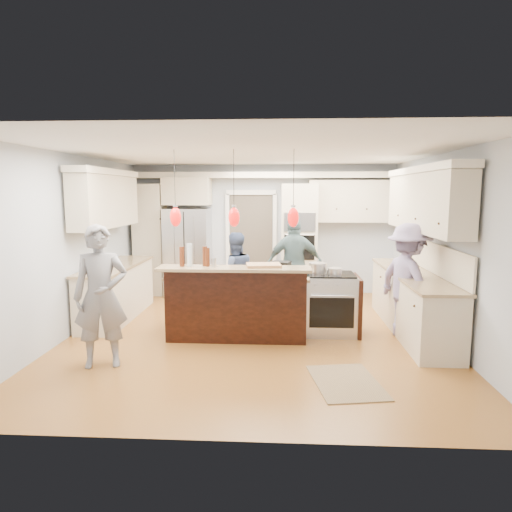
{
  "coord_description": "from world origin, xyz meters",
  "views": [
    {
      "loc": [
        0.4,
        -6.66,
        2.14
      ],
      "look_at": [
        0.0,
        0.35,
        1.15
      ],
      "focal_mm": 32.0,
      "sensor_mm": 36.0,
      "label": 1
    }
  ],
  "objects": [
    {
      "name": "person_bar_end",
      "position": [
        -1.8,
        -1.35,
        0.88
      ],
      "size": [
        0.73,
        0.58,
        1.76
      ],
      "primitive_type": "imported",
      "rotation": [
        0.0,
        0.0,
        0.28
      ],
      "color": "gray",
      "rests_on": "ground"
    },
    {
      "name": "person_range_side",
      "position": [
        2.25,
        0.0,
        0.85
      ],
      "size": [
        1.05,
        1.26,
        1.69
      ],
      "primitive_type": "imported",
      "rotation": [
        0.0,
        0.0,
        2.04
      ],
      "color": "#8D80AC",
      "rests_on": "ground"
    },
    {
      "name": "ground_plane",
      "position": [
        0.0,
        0.0,
        0.0
      ],
      "size": [
        6.0,
        6.0,
        0.0
      ],
      "primitive_type": "plane",
      "color": "#AF7930",
      "rests_on": "ground"
    },
    {
      "name": "kitchen_island",
      "position": [
        -0.25,
        0.07,
        0.48
      ],
      "size": [
        2.1,
        1.46,
        1.12
      ],
      "color": "black",
      "rests_on": "ground"
    },
    {
      "name": "beer_bottle_b",
      "position": [
        -0.97,
        -0.52,
        1.26
      ],
      "size": [
        0.09,
        0.09,
        0.27
      ],
      "primitive_type": "cylinder",
      "rotation": [
        0.0,
        0.0,
        -0.29
      ],
      "color": "#4D200D",
      "rests_on": "kitchen_island"
    },
    {
      "name": "beer_bottle_a",
      "position": [
        -0.66,
        -0.46,
        1.26
      ],
      "size": [
        0.09,
        0.09,
        0.28
      ],
      "primitive_type": "cylinder",
      "rotation": [
        0.0,
        0.0,
        0.3
      ],
      "color": "#4D200D",
      "rests_on": "kitchen_island"
    },
    {
      "name": "room_shell",
      "position": [
        0.0,
        0.0,
        1.82
      ],
      "size": [
        5.54,
        6.04,
        2.72
      ],
      "color": "#B2BCC6",
      "rests_on": "ground"
    },
    {
      "name": "beer_bottle_c",
      "position": [
        -0.62,
        -0.49,
        1.25
      ],
      "size": [
        0.08,
        0.08,
        0.26
      ],
      "primitive_type": "cylinder",
      "rotation": [
        0.0,
        0.0,
        -0.34
      ],
      "color": "#4D200D",
      "rests_on": "kitchen_island"
    },
    {
      "name": "island_range",
      "position": [
        1.16,
        0.15,
        0.46
      ],
      "size": [
        0.82,
        0.71,
        0.92
      ],
      "color": "#B7B7BC",
      "rests_on": "ground"
    },
    {
      "name": "drink_can",
      "position": [
        -0.53,
        -0.53,
        1.18
      ],
      "size": [
        0.07,
        0.07,
        0.12
      ],
      "primitive_type": "cylinder",
      "rotation": [
        0.0,
        0.0,
        -0.12
      ],
      "color": "#B7B7BC",
      "rests_on": "kitchen_island"
    },
    {
      "name": "pot_small",
      "position": [
        1.19,
        0.06,
        0.97
      ],
      "size": [
        0.2,
        0.2,
        0.1
      ],
      "primitive_type": "cylinder",
      "color": "#B7B7BC",
      "rests_on": "island_range"
    },
    {
      "name": "water_bottle",
      "position": [
        -0.87,
        -0.52,
        1.28
      ],
      "size": [
        0.1,
        0.1,
        0.32
      ],
      "primitive_type": "cylinder",
      "rotation": [
        0.0,
        0.0,
        -0.38
      ],
      "color": "silver",
      "rests_on": "kitchen_island"
    },
    {
      "name": "floor_rug",
      "position": [
        1.14,
        -1.71,
        0.01
      ],
      "size": [
        0.87,
        1.13,
        0.01
      ],
      "primitive_type": "cube",
      "rotation": [
        0.0,
        0.0,
        0.16
      ],
      "color": "#8F774E",
      "rests_on": "ground"
    },
    {
      "name": "left_cabinets",
      "position": [
        -2.44,
        0.8,
        1.06
      ],
      "size": [
        0.64,
        2.3,
        2.51
      ],
      "color": "beige",
      "rests_on": "ground"
    },
    {
      "name": "oven_column",
      "position": [
        0.75,
        2.67,
        1.15
      ],
      "size": [
        0.72,
        0.69,
        2.3
      ],
      "color": "beige",
      "rests_on": "ground"
    },
    {
      "name": "person_far_left",
      "position": [
        -0.4,
        0.94,
        0.73
      ],
      "size": [
        0.86,
        0.76,
        1.46
      ],
      "primitive_type": "imported",
      "rotation": [
        0.0,
        0.0,
        3.48
      ],
      "color": "navy",
      "rests_on": "ground"
    },
    {
      "name": "pot_large",
      "position": [
        0.95,
        0.19,
        1.0
      ],
      "size": [
        0.27,
        0.27,
        0.16
      ],
      "primitive_type": "cylinder",
      "color": "#B7B7BC",
      "rests_on": "island_range"
    },
    {
      "name": "person_far_right",
      "position": [
        0.63,
        1.37,
        0.86
      ],
      "size": [
        1.04,
        0.52,
        1.71
      ],
      "primitive_type": "imported",
      "rotation": [
        0.0,
        0.0,
        3.25
      ],
      "color": "slate",
      "rests_on": "ground"
    },
    {
      "name": "pendant_lights",
      "position": [
        -0.25,
        -0.51,
        1.8
      ],
      "size": [
        1.75,
        0.15,
        1.03
      ],
      "color": "black",
      "rests_on": "ground"
    },
    {
      "name": "back_upper_cabinets",
      "position": [
        -0.75,
        2.76,
        1.67
      ],
      "size": [
        5.3,
        0.61,
        2.54
      ],
      "color": "beige",
      "rests_on": "ground"
    },
    {
      "name": "cutting_board",
      "position": [
        0.15,
        -0.47,
        1.14
      ],
      "size": [
        0.51,
        0.39,
        0.04
      ],
      "primitive_type": "cube",
      "rotation": [
        0.0,
        0.0,
        0.14
      ],
      "color": "tan",
      "rests_on": "kitchen_island"
    },
    {
      "name": "refrigerator",
      "position": [
        -1.55,
        2.64,
        0.9
      ],
      "size": [
        0.9,
        0.7,
        1.8
      ],
      "primitive_type": "cube",
      "color": "#B7B7BC",
      "rests_on": "ground"
    },
    {
      "name": "right_counter_run",
      "position": [
        2.44,
        0.3,
        1.06
      ],
      "size": [
        0.64,
        3.1,
        2.51
      ],
      "color": "beige",
      "rests_on": "ground"
    }
  ]
}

